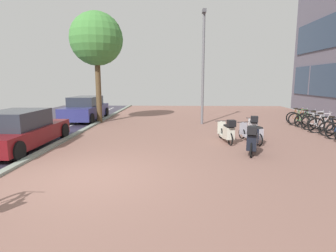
{
  "coord_description": "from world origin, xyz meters",
  "views": [
    {
      "loc": [
        2.13,
        -6.5,
        2.38
      ],
      "look_at": [
        1.91,
        0.26,
        1.27
      ],
      "focal_mm": 29.27,
      "sensor_mm": 36.0,
      "label": 1
    }
  ],
  "objects_px": {
    "bicycle_rack_06": "(324,126)",
    "scooter_extra": "(253,127)",
    "bicycle_rack_05": "(335,129)",
    "scooter_mid": "(253,133)",
    "bicycle_rack_08": "(309,121)",
    "street_tree": "(96,39)",
    "scooter_far": "(227,132)",
    "bicycle_rack_09": "(302,119)",
    "bicycle_rack_10": "(298,118)",
    "bicycle_rack_07": "(317,123)",
    "scooter_near": "(252,141)",
    "parked_car_near": "(19,131)",
    "parked_car_far": "(85,109)",
    "lamp_post": "(203,62)"
  },
  "relations": [
    {
      "from": "scooter_mid",
      "to": "parked_car_far",
      "type": "xyz_separation_m",
      "value": [
        -8.56,
        6.03,
        0.31
      ]
    },
    {
      "from": "scooter_mid",
      "to": "scooter_extra",
      "type": "height_order",
      "value": "scooter_extra"
    },
    {
      "from": "bicycle_rack_06",
      "to": "bicycle_rack_07",
      "type": "distance_m",
      "value": 0.71
    },
    {
      "from": "scooter_far",
      "to": "scooter_near",
      "type": "bearing_deg",
      "value": -72.53
    },
    {
      "from": "parked_car_far",
      "to": "bicycle_rack_06",
      "type": "bearing_deg",
      "value": -17.78
    },
    {
      "from": "parked_car_far",
      "to": "lamp_post",
      "type": "xyz_separation_m",
      "value": [
        7.02,
        -1.37,
        2.68
      ]
    },
    {
      "from": "bicycle_rack_09",
      "to": "bicycle_rack_08",
      "type": "bearing_deg",
      "value": -85.66
    },
    {
      "from": "scooter_extra",
      "to": "bicycle_rack_05",
      "type": "bearing_deg",
      "value": 4.12
    },
    {
      "from": "bicycle_rack_06",
      "to": "scooter_extra",
      "type": "relative_size",
      "value": 0.79
    },
    {
      "from": "scooter_far",
      "to": "parked_car_near",
      "type": "distance_m",
      "value": 7.66
    },
    {
      "from": "scooter_extra",
      "to": "scooter_near",
      "type": "bearing_deg",
      "value": -105.62
    },
    {
      "from": "scooter_extra",
      "to": "lamp_post",
      "type": "bearing_deg",
      "value": 117.51
    },
    {
      "from": "bicycle_rack_09",
      "to": "lamp_post",
      "type": "xyz_separation_m",
      "value": [
        -5.29,
        0.48,
        3.02
      ]
    },
    {
      "from": "bicycle_rack_05",
      "to": "lamp_post",
      "type": "bearing_deg",
      "value": 148.77
    },
    {
      "from": "scooter_near",
      "to": "scooter_far",
      "type": "xyz_separation_m",
      "value": [
        -0.52,
        1.66,
        -0.01
      ]
    },
    {
      "from": "bicycle_rack_10",
      "to": "parked_car_far",
      "type": "height_order",
      "value": "parked_car_far"
    },
    {
      "from": "scooter_far",
      "to": "scooter_extra",
      "type": "height_order",
      "value": "scooter_extra"
    },
    {
      "from": "bicycle_rack_06",
      "to": "scooter_mid",
      "type": "distance_m",
      "value": 4.33
    },
    {
      "from": "bicycle_rack_07",
      "to": "scooter_near",
      "type": "relative_size",
      "value": 0.76
    },
    {
      "from": "scooter_extra",
      "to": "parked_car_near",
      "type": "bearing_deg",
      "value": -166.03
    },
    {
      "from": "bicycle_rack_09",
      "to": "scooter_near",
      "type": "xyz_separation_m",
      "value": [
        -4.21,
        -5.88,
        0.11
      ]
    },
    {
      "from": "scooter_extra",
      "to": "parked_car_far",
      "type": "distance_m",
      "value": 10.16
    },
    {
      "from": "bicycle_rack_07",
      "to": "bicycle_rack_10",
      "type": "relative_size",
      "value": 1.15
    },
    {
      "from": "bicycle_rack_05",
      "to": "bicycle_rack_07",
      "type": "relative_size",
      "value": 0.92
    },
    {
      "from": "bicycle_rack_05",
      "to": "bicycle_rack_08",
      "type": "distance_m",
      "value": 2.12
    },
    {
      "from": "lamp_post",
      "to": "parked_car_near",
      "type": "bearing_deg",
      "value": -140.6
    },
    {
      "from": "parked_car_near",
      "to": "lamp_post",
      "type": "height_order",
      "value": "lamp_post"
    },
    {
      "from": "bicycle_rack_09",
      "to": "parked_car_far",
      "type": "xyz_separation_m",
      "value": [
        -12.31,
        1.85,
        0.34
      ]
    },
    {
      "from": "scooter_near",
      "to": "scooter_mid",
      "type": "height_order",
      "value": "scooter_near"
    },
    {
      "from": "bicycle_rack_06",
      "to": "scooter_extra",
      "type": "height_order",
      "value": "bicycle_rack_06"
    },
    {
      "from": "bicycle_rack_06",
      "to": "bicycle_rack_05",
      "type": "bearing_deg",
      "value": -81.9
    },
    {
      "from": "bicycle_rack_05",
      "to": "bicycle_rack_07",
      "type": "distance_m",
      "value": 1.42
    },
    {
      "from": "bicycle_rack_05",
      "to": "scooter_mid",
      "type": "xyz_separation_m",
      "value": [
        -3.91,
        -1.36,
        0.04
      ]
    },
    {
      "from": "bicycle_rack_06",
      "to": "scooter_mid",
      "type": "relative_size",
      "value": 0.82
    },
    {
      "from": "bicycle_rack_07",
      "to": "bicycle_rack_08",
      "type": "xyz_separation_m",
      "value": [
        -0.04,
        0.71,
        -0.0
      ]
    },
    {
      "from": "lamp_post",
      "to": "bicycle_rack_08",
      "type": "bearing_deg",
      "value": -12.49
    },
    {
      "from": "scooter_far",
      "to": "bicycle_rack_09",
      "type": "bearing_deg",
      "value": 41.75
    },
    {
      "from": "bicycle_rack_08",
      "to": "lamp_post",
      "type": "relative_size",
      "value": 0.21
    },
    {
      "from": "bicycle_rack_09",
      "to": "scooter_mid",
      "type": "distance_m",
      "value": 5.61
    },
    {
      "from": "bicycle_rack_10",
      "to": "parked_car_near",
      "type": "bearing_deg",
      "value": -154.22
    },
    {
      "from": "scooter_far",
      "to": "bicycle_rack_07",
      "type": "bearing_deg",
      "value": 30.22
    },
    {
      "from": "bicycle_rack_06",
      "to": "bicycle_rack_08",
      "type": "bearing_deg",
      "value": 90.31
    },
    {
      "from": "bicycle_rack_06",
      "to": "scooter_mid",
      "type": "bearing_deg",
      "value": -151.57
    },
    {
      "from": "bicycle_rack_10",
      "to": "scooter_far",
      "type": "height_order",
      "value": "scooter_far"
    },
    {
      "from": "parked_car_far",
      "to": "parked_car_near",
      "type": "bearing_deg",
      "value": -90.05
    },
    {
      "from": "bicycle_rack_08",
      "to": "street_tree",
      "type": "xyz_separation_m",
      "value": [
        -11.23,
        1.59,
        4.3
      ]
    },
    {
      "from": "scooter_mid",
      "to": "street_tree",
      "type": "height_order",
      "value": "street_tree"
    },
    {
      "from": "bicycle_rack_06",
      "to": "street_tree",
      "type": "height_order",
      "value": "street_tree"
    },
    {
      "from": "bicycle_rack_09",
      "to": "parked_car_far",
      "type": "relative_size",
      "value": 0.3
    },
    {
      "from": "bicycle_rack_07",
      "to": "parked_car_near",
      "type": "height_order",
      "value": "parked_car_near"
    }
  ]
}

